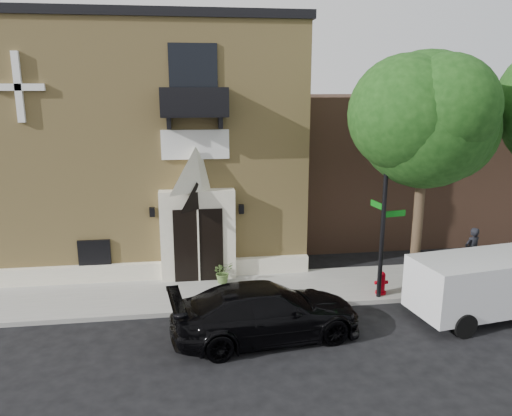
% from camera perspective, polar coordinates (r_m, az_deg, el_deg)
% --- Properties ---
extents(ground, '(120.00, 120.00, 0.00)m').
position_cam_1_polar(ground, '(15.78, -2.46, -11.92)').
color(ground, black).
rests_on(ground, ground).
extents(sidewalk, '(42.00, 3.00, 0.15)m').
position_cam_1_polar(sidewalk, '(17.21, 0.39, -9.36)').
color(sidewalk, gray).
rests_on(sidewalk, ground).
extents(church, '(12.20, 11.01, 9.30)m').
position_cam_1_polar(church, '(22.28, -12.39, 7.80)').
color(church, tan).
rests_on(church, ground).
extents(neighbour_building, '(18.00, 8.00, 6.40)m').
position_cam_1_polar(neighbour_building, '(26.96, 21.76, 5.06)').
color(neighbour_building, brown).
rests_on(neighbour_building, ground).
extents(street_tree_left, '(4.97, 4.38, 7.77)m').
position_cam_1_polar(street_tree_left, '(16.29, 19.10, 9.61)').
color(street_tree_left, '#38281C').
rests_on(street_tree_left, sidewalk).
extents(black_sedan, '(5.54, 2.84, 1.54)m').
position_cam_1_polar(black_sedan, '(14.08, 1.19, -11.77)').
color(black_sedan, black).
rests_on(black_sedan, ground).
extents(cargo_van, '(4.96, 2.57, 1.93)m').
position_cam_1_polar(cargo_van, '(16.77, 25.52, -7.74)').
color(cargo_van, silver).
rests_on(cargo_van, ground).
extents(street_sign, '(0.92, 0.84, 5.35)m').
position_cam_1_polar(street_sign, '(16.18, 14.37, -0.95)').
color(street_sign, black).
rests_on(street_sign, sidewalk).
extents(fire_hydrant, '(0.44, 0.35, 0.77)m').
position_cam_1_polar(fire_hydrant, '(17.12, 14.12, -8.28)').
color(fire_hydrant, '#A8000E').
rests_on(fire_hydrant, sidewalk).
extents(dumpster, '(1.81, 1.04, 1.18)m').
position_cam_1_polar(dumpster, '(18.03, 21.78, -6.99)').
color(dumpster, '#0F3A1E').
rests_on(dumpster, sidewalk).
extents(planter, '(0.87, 0.81, 0.77)m').
position_cam_1_polar(planter, '(17.54, -3.79, -7.30)').
color(planter, '#527036').
rests_on(planter, sidewalk).
extents(pedestrian_near, '(0.73, 0.57, 1.75)m').
position_cam_1_polar(pedestrian_near, '(19.74, 23.42, -4.53)').
color(pedestrian_near, black).
rests_on(pedestrian_near, sidewalk).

